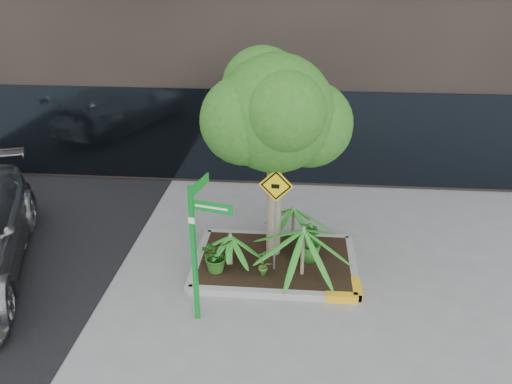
{
  "coord_description": "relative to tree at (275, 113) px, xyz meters",
  "views": [
    {
      "loc": [
        0.56,
        -8.5,
        5.77
      ],
      "look_at": [
        -0.19,
        0.2,
        1.72
      ],
      "focal_mm": 35.0,
      "sensor_mm": 36.0,
      "label": 1
    }
  ],
  "objects": [
    {
      "name": "shrub_d",
      "position": [
        0.79,
        0.05,
        -2.65
      ],
      "size": [
        0.57,
        0.57,
        0.74
      ],
      "primitive_type": "imported",
      "rotation": [
        0.0,
        0.0,
        5.35
      ],
      "color": "#22651D",
      "rests_on": "planter"
    },
    {
      "name": "palm_front",
      "position": [
        0.61,
        -0.78,
        -2.04
      ],
      "size": [
        1.18,
        1.18,
        1.31
      ],
      "color": "gray",
      "rests_on": "ground"
    },
    {
      "name": "shrub_b",
      "position": [
        0.74,
        -0.25,
        -2.58
      ],
      "size": [
        0.7,
        0.7,
        0.88
      ],
      "primitive_type": "imported",
      "rotation": [
        0.0,
        0.0,
        2.34
      ],
      "color": "#2A6C20",
      "rests_on": "planter"
    },
    {
      "name": "street_sign_post",
      "position": [
        -1.16,
        -2.07,
        -1.58
      ],
      "size": [
        0.75,
        0.87,
        2.58
      ],
      "rotation": [
        0.0,
        0.0,
        -0.23
      ],
      "color": "#0D9529",
      "rests_on": "ground"
    },
    {
      "name": "shrub_c",
      "position": [
        -0.15,
        -0.87,
        -2.73
      ],
      "size": [
        0.41,
        0.41,
        0.59
      ],
      "primitive_type": "imported",
      "rotation": [
        0.0,
        0.0,
        3.59
      ],
      "color": "#3A7323",
      "rests_on": "planter"
    },
    {
      "name": "shrub_a",
      "position": [
        -1.09,
        -0.8,
        -2.67
      ],
      "size": [
        0.89,
        0.89,
        0.7
      ],
      "primitive_type": "imported",
      "rotation": [
        0.0,
        0.0,
        0.84
      ],
      "color": "#265D1A",
      "rests_on": "planter"
    },
    {
      "name": "ground",
      "position": [
        -0.14,
        -0.61,
        -3.17
      ],
      "size": [
        80.0,
        80.0,
        0.0
      ],
      "primitive_type": "plane",
      "color": "gray",
      "rests_on": "ground"
    },
    {
      "name": "tree",
      "position": [
        0.0,
        0.0,
        0.0
      ],
      "size": [
        2.9,
        2.57,
        4.35
      ],
      "color": "gray",
      "rests_on": "ground"
    },
    {
      "name": "planter",
      "position": [
        0.09,
        -0.33,
        -3.07
      ],
      "size": [
        3.35,
        2.36,
        0.15
      ],
      "color": "#9E9E99",
      "rests_on": "ground"
    },
    {
      "name": "cattle_sign",
      "position": [
        0.06,
        -0.6,
        -1.58
      ],
      "size": [
        0.66,
        0.21,
        2.14
      ],
      "rotation": [
        0.0,
        0.0,
        -0.11
      ],
      "color": "slate",
      "rests_on": "ground"
    },
    {
      "name": "palm_back",
      "position": [
        0.4,
        0.58,
        -2.27
      ],
      "size": [
        0.91,
        0.91,
        1.01
      ],
      "color": "gray",
      "rests_on": "ground"
    },
    {
      "name": "palm_left",
      "position": [
        -0.83,
        -0.55,
        -2.38
      ],
      "size": [
        0.78,
        0.78,
        0.87
      ],
      "color": "gray",
      "rests_on": "ground"
    }
  ]
}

